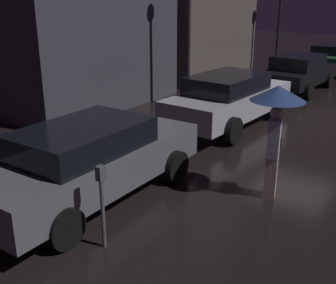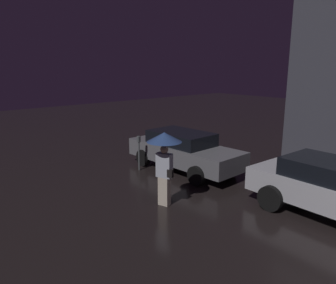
{
  "view_description": "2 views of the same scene",
  "coord_description": "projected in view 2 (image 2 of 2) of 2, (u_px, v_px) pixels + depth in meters",
  "views": [
    {
      "loc": [
        -12.55,
        -3.99,
        3.62
      ],
      "look_at": [
        -7.01,
        -0.04,
        1.22
      ],
      "focal_mm": 45.0,
      "sensor_mm": 36.0,
      "label": 1
    },
    {
      "loc": [
        1.05,
        -7.11,
        3.91
      ],
      "look_at": [
        -7.07,
        0.07,
        1.37
      ],
      "focal_mm": 35.0,
      "sensor_mm": 36.0,
      "label": 2
    }
  ],
  "objects": [
    {
      "name": "pedestrian_with_umbrella",
      "position": [
        164.0,
        150.0,
        9.05
      ],
      "size": [
        0.98,
        0.98,
        2.13
      ],
      "rotation": [
        0.0,
        0.0,
        3.44
      ],
      "color": "beige",
      "rests_on": "ground"
    },
    {
      "name": "parking_meter",
      "position": [
        139.0,
        149.0,
        12.34
      ],
      "size": [
        0.12,
        0.1,
        1.32
      ],
      "color": "#4C5154",
      "rests_on": "ground"
    },
    {
      "name": "parked_car_grey",
      "position": [
        184.0,
        150.0,
        12.43
      ],
      "size": [
        4.73,
        1.94,
        1.46
      ],
      "rotation": [
        0.0,
        0.0,
        0.02
      ],
      "color": "slate",
      "rests_on": "ground"
    }
  ]
}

